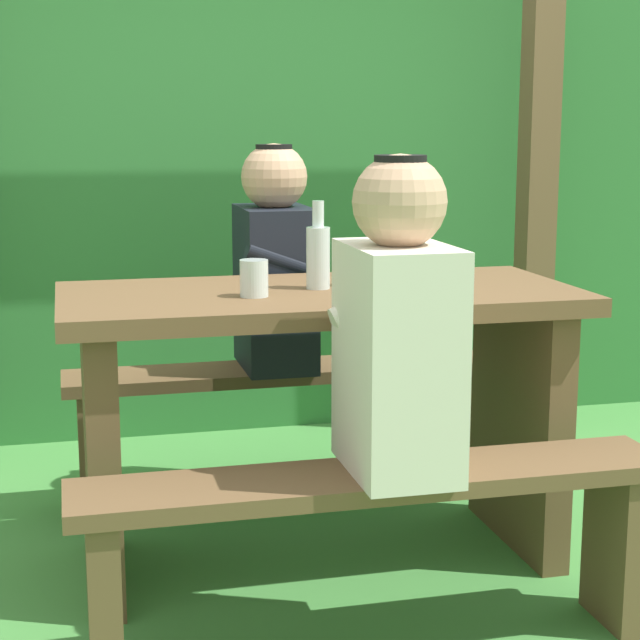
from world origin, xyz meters
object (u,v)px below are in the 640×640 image
Objects in this scene: bench_far at (281,403)px; bottle_right at (382,250)px; picnic_table at (320,380)px; bench_near at (376,523)px; drinking_glass at (254,278)px; bottle_left at (319,254)px; person_white_shirt at (398,328)px; person_black_coat at (275,266)px; cell_phone at (408,294)px.

bench_far is 0.79m from bottle_right.
picnic_table is 0.58m from bench_near.
drinking_glass is 0.39m from bottle_right.
bottle_left is (0.00, -0.52, 0.56)m from bench_far.
bench_near is 1.08m from bench_far.
bottle_left reaches higher than picnic_table.
bottle_left is at bearing 24.49° from drinking_glass.
bench_near is 5.84× the size of bottle_left.
bottle_right is at bearing 4.57° from picnic_table.
person_white_shirt is 7.44× the size of drinking_glass.
person_black_coat reaches higher than bench_near.
bench_far is at bearing 72.35° from drinking_glass.
person_black_coat is at bearing 93.44° from person_white_shirt.
bench_far is at bearing 90.37° from bottle_left.
bench_near is 10.00× the size of cell_phone.
picnic_table is at bearing 90.00° from bench_near.
person_white_shirt is 0.53m from drinking_glass.
drinking_glass is at bearing -106.27° from person_black_coat.
picnic_table is at bearing -175.43° from bottle_right.
drinking_glass is (-0.24, 0.47, 0.05)m from person_white_shirt.
drinking_glass is 0.41m from cell_phone.
bottle_right is at bearing 76.62° from person_white_shirt.
person_black_coat is 3.00× the size of bottle_left.
picnic_table is 0.36m from drinking_glass.
bench_far is 0.82m from drinking_glass.
person_black_coat is 2.95× the size of bottle_right.
bottle_right is at bearing 72.15° from bench_near.
person_white_shirt is at bearing -84.94° from picnic_table.
drinking_glass is at bearing -107.65° from bench_far.
bench_far is 10.00× the size of cell_phone.
cell_phone is (0.22, -0.68, 0.01)m from person_black_coat.
person_white_shirt is at bearing -103.38° from bottle_right.
bottle_right is (0.18, 0.01, 0.35)m from picnic_table.
cell_phone is (0.02, -0.16, -0.10)m from bottle_right.
drinking_glass is at bearing 117.23° from person_white_shirt.
bench_near is at bearing -107.85° from bottle_right.
person_black_coat is 5.14× the size of cell_phone.
bench_far is 0.46m from person_black_coat.
bottle_left is (0.00, 0.02, 0.35)m from picnic_table.
bench_far is 14.47× the size of drinking_glass.
person_black_coat is at bearing -168.93° from bench_far.
bottle_left reaches higher than bench_near.
drinking_glass is at bearing 112.30° from bench_near.
person_black_coat reaches higher than bench_far.
bottle_left is (0.02, -0.52, 0.10)m from person_black_coat.
bench_near is 1.95× the size of person_black_coat.
person_white_shirt reaches higher than cell_phone.
bench_near is (0.00, -0.54, -0.21)m from picnic_table.
person_black_coat reaches higher than bottle_left.
bottle_left is (0.00, 0.56, 0.56)m from bench_near.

